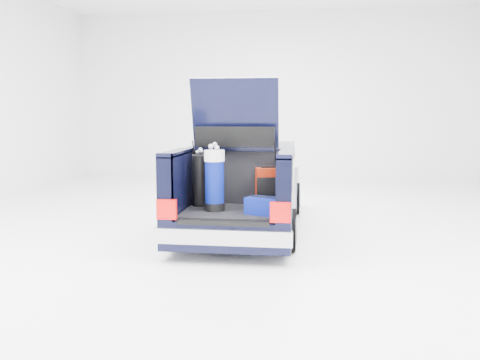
# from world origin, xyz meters

# --- Properties ---
(ground) EXTENTS (14.00, 14.00, 0.00)m
(ground) POSITION_xyz_m (0.00, 0.00, 0.00)
(ground) COLOR white
(ground) RESTS_ON ground
(car) EXTENTS (1.87, 4.65, 2.47)m
(car) POSITION_xyz_m (-0.00, 0.11, 0.67)
(car) COLOR black
(car) RESTS_ON ground
(red_suitcase) EXTENTS (0.40, 0.32, 0.60)m
(red_suitcase) POSITION_xyz_m (0.50, -1.09, 0.88)
(red_suitcase) COLOR #6B1203
(red_suitcase) RESTS_ON car
(black_golf_bag) EXTENTS (0.32, 0.34, 0.85)m
(black_golf_bag) POSITION_xyz_m (-0.50, -1.19, 0.99)
(black_golf_bag) COLOR black
(black_golf_bag) RESTS_ON car
(blue_golf_bag) EXTENTS (0.31, 0.31, 0.96)m
(blue_golf_bag) POSITION_xyz_m (-0.22, -1.52, 1.04)
(blue_golf_bag) COLOR black
(blue_golf_bag) RESTS_ON car
(blue_duffel) EXTENTS (0.56, 0.46, 0.25)m
(blue_duffel) POSITION_xyz_m (0.50, -1.70, 0.71)
(blue_duffel) COLOR #040E65
(blue_duffel) RESTS_ON car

